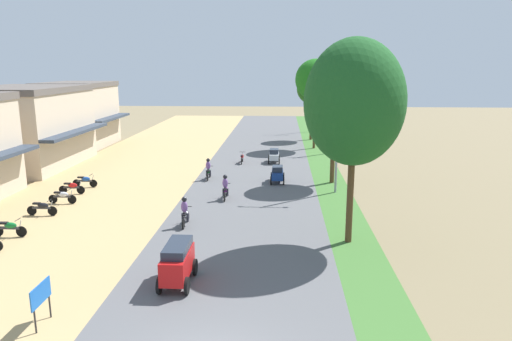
{
  "coord_description": "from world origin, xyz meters",
  "views": [
    {
      "loc": [
        2.02,
        -11.68,
        8.65
      ],
      "look_at": [
        0.41,
        18.05,
        1.99
      ],
      "focal_mm": 33.08,
      "sensor_mm": 36.0,
      "label": 1
    }
  ],
  "objects_px": {
    "parked_motorbike_second": "(10,227)",
    "motorbike_foreground_rider": "(185,212)",
    "parked_motorbike_fourth": "(63,196)",
    "street_signboard": "(41,296)",
    "parked_motorbike_fifth": "(72,187)",
    "car_van_red": "(178,261)",
    "parked_motorbike_sixth": "(85,180)",
    "streetlamp_near": "(338,126)",
    "car_hatchback_silver": "(274,155)",
    "motorbike_ahead_third": "(208,169)",
    "median_tree_fourth": "(312,89)",
    "median_tree_second": "(335,98)",
    "car_hatchback_blue": "(277,174)",
    "motorbike_ahead_second": "(225,188)",
    "median_tree_third": "(316,80)",
    "streetlamp_mid": "(311,99)",
    "motorbike_ahead_fourth": "(242,158)",
    "parked_motorbike_third": "(42,207)",
    "utility_pole_near": "(348,106)",
    "median_tree_nearest": "(354,103)"
  },
  "relations": [
    {
      "from": "streetlamp_mid",
      "to": "motorbike_ahead_third",
      "type": "bearing_deg",
      "value": -108.93
    },
    {
      "from": "parked_motorbike_third",
      "to": "parked_motorbike_fourth",
      "type": "height_order",
      "value": "same"
    },
    {
      "from": "parked_motorbike_sixth",
      "to": "parked_motorbike_fifth",
      "type": "bearing_deg",
      "value": -94.52
    },
    {
      "from": "car_van_red",
      "to": "utility_pole_near",
      "type": "bearing_deg",
      "value": 70.78
    },
    {
      "from": "parked_motorbike_second",
      "to": "parked_motorbike_sixth",
      "type": "xyz_separation_m",
      "value": [
        -0.25,
        10.06,
        0.0
      ]
    },
    {
      "from": "streetlamp_mid",
      "to": "parked_motorbike_fifth",
      "type": "bearing_deg",
      "value": -119.5
    },
    {
      "from": "street_signboard",
      "to": "median_tree_third",
      "type": "bearing_deg",
      "value": 72.18
    },
    {
      "from": "streetlamp_near",
      "to": "car_hatchback_blue",
      "type": "relative_size",
      "value": 4.02
    },
    {
      "from": "median_tree_fourth",
      "to": "motorbike_ahead_second",
      "type": "xyz_separation_m",
      "value": [
        -7.07,
        -25.87,
        -5.15
      ]
    },
    {
      "from": "street_signboard",
      "to": "car_hatchback_blue",
      "type": "height_order",
      "value": "street_signboard"
    },
    {
      "from": "car_hatchback_blue",
      "to": "parked_motorbike_sixth",
      "type": "bearing_deg",
      "value": -171.33
    },
    {
      "from": "car_hatchback_blue",
      "to": "car_hatchback_silver",
      "type": "relative_size",
      "value": 1.0
    },
    {
      "from": "parked_motorbike_fifth",
      "to": "median_tree_nearest",
      "type": "bearing_deg",
      "value": -24.38
    },
    {
      "from": "parked_motorbike_sixth",
      "to": "median_tree_fourth",
      "type": "relative_size",
      "value": 0.23
    },
    {
      "from": "car_hatchback_silver",
      "to": "motorbike_ahead_fourth",
      "type": "relative_size",
      "value": 1.11
    },
    {
      "from": "parked_motorbike_second",
      "to": "median_tree_fourth",
      "type": "relative_size",
      "value": 0.23
    },
    {
      "from": "parked_motorbike_second",
      "to": "parked_motorbike_sixth",
      "type": "bearing_deg",
      "value": 91.43
    },
    {
      "from": "motorbike_ahead_third",
      "to": "motorbike_ahead_fourth",
      "type": "xyz_separation_m",
      "value": [
        2.06,
        6.32,
        -0.28
      ]
    },
    {
      "from": "parked_motorbike_third",
      "to": "streetlamp_near",
      "type": "relative_size",
      "value": 0.22
    },
    {
      "from": "streetlamp_near",
      "to": "car_hatchback_silver",
      "type": "distance_m",
      "value": 11.51
    },
    {
      "from": "streetlamp_near",
      "to": "motorbike_ahead_second",
      "type": "height_order",
      "value": "streetlamp_near"
    },
    {
      "from": "utility_pole_near",
      "to": "car_hatchback_blue",
      "type": "xyz_separation_m",
      "value": [
        -6.93,
        -13.8,
        -3.91
      ]
    },
    {
      "from": "parked_motorbike_second",
      "to": "streetlamp_mid",
      "type": "height_order",
      "value": "streetlamp_mid"
    },
    {
      "from": "parked_motorbike_second",
      "to": "car_van_red",
      "type": "xyz_separation_m",
      "value": [
        9.76,
        -4.85,
        0.47
      ]
    },
    {
      "from": "parked_motorbike_sixth",
      "to": "median_tree_second",
      "type": "distance_m",
      "value": 18.97
    },
    {
      "from": "car_hatchback_blue",
      "to": "motorbike_ahead_third",
      "type": "xyz_separation_m",
      "value": [
        -5.3,
        0.67,
        0.11
      ]
    },
    {
      "from": "parked_motorbike_fifth",
      "to": "car_van_red",
      "type": "xyz_separation_m",
      "value": [
        10.15,
        -13.07,
        0.47
      ]
    },
    {
      "from": "car_hatchback_blue",
      "to": "motorbike_ahead_fourth",
      "type": "height_order",
      "value": "car_hatchback_blue"
    },
    {
      "from": "street_signboard",
      "to": "utility_pole_near",
      "type": "bearing_deg",
      "value": 66.77
    },
    {
      "from": "car_hatchback_silver",
      "to": "street_signboard",
      "type": "bearing_deg",
      "value": -104.86
    },
    {
      "from": "parked_motorbike_sixth",
      "to": "streetlamp_near",
      "type": "xyz_separation_m",
      "value": [
        17.86,
        -0.44,
        4.13
      ]
    },
    {
      "from": "street_signboard",
      "to": "car_van_red",
      "type": "height_order",
      "value": "car_van_red"
    },
    {
      "from": "parked_motorbike_fifth",
      "to": "utility_pole_near",
      "type": "distance_m",
      "value": 27.73
    },
    {
      "from": "parked_motorbike_fifth",
      "to": "parked_motorbike_fourth",
      "type": "bearing_deg",
      "value": -79.87
    },
    {
      "from": "parked_motorbike_second",
      "to": "motorbike_ahead_third",
      "type": "relative_size",
      "value": 1.0
    },
    {
      "from": "car_hatchback_blue",
      "to": "parked_motorbike_second",
      "type": "bearing_deg",
      "value": -138.12
    },
    {
      "from": "parked_motorbike_fourth",
      "to": "streetlamp_near",
      "type": "bearing_deg",
      "value": 11.84
    },
    {
      "from": "parked_motorbike_fourth",
      "to": "median_tree_second",
      "type": "height_order",
      "value": "median_tree_second"
    },
    {
      "from": "parked_motorbike_fourth",
      "to": "street_signboard",
      "type": "relative_size",
      "value": 1.2
    },
    {
      "from": "median_tree_third",
      "to": "motorbike_ahead_third",
      "type": "xyz_separation_m",
      "value": [
        -9.0,
        -14.54,
        -6.34
      ]
    },
    {
      "from": "median_tree_third",
      "to": "streetlamp_near",
      "type": "height_order",
      "value": "median_tree_third"
    },
    {
      "from": "car_hatchback_blue",
      "to": "motorbike_ahead_fourth",
      "type": "relative_size",
      "value": 1.11
    },
    {
      "from": "parked_motorbike_fifth",
      "to": "motorbike_foreground_rider",
      "type": "distance_m",
      "value": 10.93
    },
    {
      "from": "car_hatchback_blue",
      "to": "motorbike_ahead_second",
      "type": "distance_m",
      "value": 5.8
    },
    {
      "from": "median_tree_second",
      "to": "streetlamp_mid",
      "type": "distance_m",
      "value": 27.71
    },
    {
      "from": "median_tree_third",
      "to": "streetlamp_near",
      "type": "bearing_deg",
      "value": -88.95
    },
    {
      "from": "car_van_red",
      "to": "motorbike_ahead_second",
      "type": "xyz_separation_m",
      "value": [
        0.47,
        12.29,
        -0.17
      ]
    },
    {
      "from": "parked_motorbike_second",
      "to": "motorbike_foreground_rider",
      "type": "bearing_deg",
      "value": 13.59
    },
    {
      "from": "median_tree_third",
      "to": "car_van_red",
      "type": "distance_m",
      "value": 33.66
    },
    {
      "from": "parked_motorbike_fifth",
      "to": "streetlamp_near",
      "type": "bearing_deg",
      "value": 4.45
    }
  ]
}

